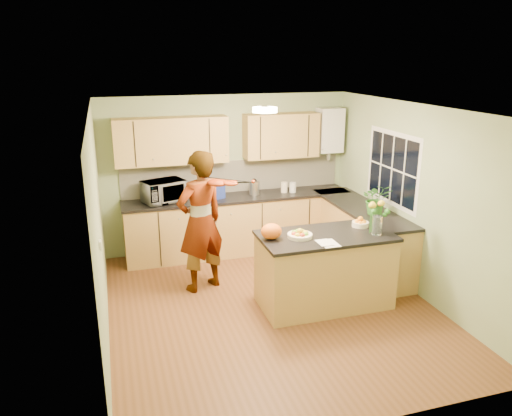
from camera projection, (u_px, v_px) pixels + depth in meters
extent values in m
plane|color=brown|center=(271.00, 307.00, 6.38)|extent=(4.50, 4.50, 0.00)
cube|color=silver|center=(273.00, 109.00, 5.64)|extent=(4.00, 4.50, 0.02)
cube|color=gray|center=(228.00, 173.00, 8.07)|extent=(4.00, 0.02, 2.50)
cube|color=gray|center=(363.00, 297.00, 3.96)|extent=(4.00, 0.02, 2.50)
cube|color=gray|center=(99.00, 230.00, 5.46)|extent=(0.02, 4.50, 2.50)
cube|color=gray|center=(416.00, 200.00, 6.57)|extent=(0.02, 4.50, 2.50)
cube|color=#AD8545|center=(239.00, 225.00, 8.06)|extent=(3.60, 0.60, 0.90)
cube|color=black|center=(239.00, 197.00, 7.91)|extent=(3.64, 0.62, 0.04)
cube|color=#AD8545|center=(360.00, 238.00, 7.50)|extent=(0.60, 2.20, 0.90)
cube|color=black|center=(362.00, 208.00, 7.36)|extent=(0.62, 2.24, 0.04)
cube|color=beige|center=(234.00, 176.00, 8.10)|extent=(3.60, 0.02, 0.52)
cube|color=#AD8545|center=(171.00, 141.00, 7.49)|extent=(1.70, 0.34, 0.70)
cube|color=#AD8545|center=(281.00, 135.00, 7.97)|extent=(1.20, 0.34, 0.70)
cube|color=white|center=(330.00, 130.00, 8.20)|extent=(0.40, 0.30, 0.72)
cylinder|color=silver|center=(328.00, 154.00, 8.32)|extent=(0.06, 0.06, 0.20)
cube|color=white|center=(392.00, 169.00, 7.03)|extent=(0.01, 1.30, 1.05)
cube|color=black|center=(392.00, 169.00, 7.03)|extent=(0.01, 1.18, 0.92)
cube|color=white|center=(100.00, 245.00, 4.90)|extent=(0.02, 0.09, 0.09)
cylinder|color=#FFEABF|center=(265.00, 110.00, 5.93)|extent=(0.30, 0.30, 0.06)
cylinder|color=white|center=(265.00, 107.00, 5.92)|extent=(0.10, 0.10, 0.02)
cube|color=#AD8545|center=(324.00, 271.00, 6.33)|extent=(1.63, 0.81, 0.91)
cube|color=black|center=(326.00, 236.00, 6.19)|extent=(1.67, 0.85, 0.04)
cylinder|color=#F2E1C2|center=(300.00, 236.00, 6.08)|extent=(0.30, 0.30, 0.05)
cylinder|color=#F2E1C2|center=(360.00, 224.00, 6.46)|extent=(0.22, 0.22, 0.06)
cylinder|color=silver|center=(377.00, 225.00, 6.15)|extent=(0.12, 0.12, 0.24)
ellipsoid|color=#E05D12|center=(271.00, 231.00, 6.00)|extent=(0.30, 0.28, 0.19)
cube|color=white|center=(329.00, 243.00, 5.88)|extent=(0.20, 0.27, 0.01)
imported|color=tan|center=(200.00, 222.00, 6.62)|extent=(0.83, 0.71, 1.92)
imported|color=white|center=(164.00, 191.00, 7.55)|extent=(0.71, 0.59, 0.33)
cube|color=navy|center=(212.00, 190.00, 7.74)|extent=(0.39, 0.35, 0.26)
cylinder|color=silver|center=(254.00, 188.00, 7.97)|extent=(0.16, 0.16, 0.22)
sphere|color=black|center=(254.00, 179.00, 7.93)|extent=(0.08, 0.08, 0.08)
cylinder|color=#F2E1C2|center=(284.00, 187.00, 8.11)|extent=(0.11, 0.11, 0.17)
cylinder|color=white|center=(293.00, 187.00, 8.11)|extent=(0.11, 0.11, 0.16)
imported|color=#327426|center=(377.00, 199.00, 6.94)|extent=(0.50, 0.46, 0.45)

